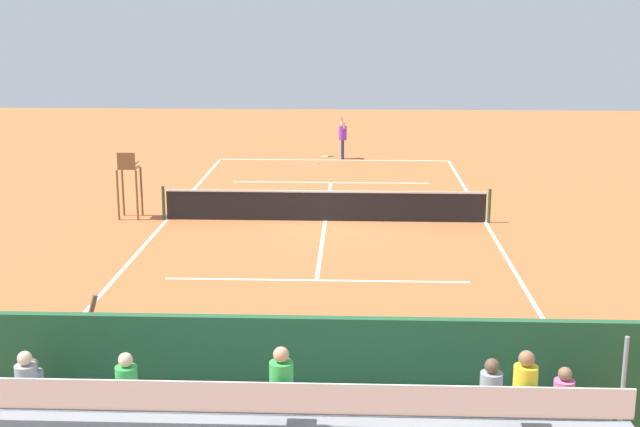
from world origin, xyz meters
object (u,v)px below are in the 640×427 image
at_px(umpire_chair, 129,178).
at_px(tennis_player, 343,136).
at_px(equipment_bag, 385,411).
at_px(tennis_ball_near, 318,163).
at_px(tennis_net, 325,205).
at_px(line_judge, 90,350).
at_px(courtside_bench, 495,388).
at_px(bleacher_stand, 287,423).
at_px(tennis_racket, 325,156).

height_order(umpire_chair, tennis_player, umpire_chair).
relative_size(umpire_chair, equipment_bag, 2.38).
bearing_deg(umpire_chair, equipment_bag, 119.48).
distance_m(equipment_bag, tennis_ball_near, 23.57).
height_order(tennis_net, tennis_ball_near, tennis_net).
distance_m(equipment_bag, line_judge, 4.96).
bearing_deg(courtside_bench, tennis_ball_near, -80.61).
xyz_separation_m(tennis_ball_near, line_judge, (2.79, 23.15, 0.98)).
bearing_deg(courtside_bench, line_judge, -1.70).
bearing_deg(umpire_chair, bleacher_stand, 111.86).
distance_m(bleacher_stand, equipment_bag, 2.54).
bearing_deg(bleacher_stand, umpire_chair, -68.14).
bearing_deg(bleacher_stand, tennis_racket, -89.15).
distance_m(equipment_bag, tennis_player, 24.76).
distance_m(tennis_net, equipment_bag, 13.48).
relative_size(umpire_chair, tennis_racket, 3.66).
distance_m(bleacher_stand, tennis_ball_near, 25.46).
bearing_deg(umpire_chair, line_judge, 101.83).
relative_size(courtside_bench, tennis_racket, 3.08).
bearing_deg(tennis_racket, equipment_bag, 94.15).
height_order(tennis_net, courtside_bench, tennis_net).
bearing_deg(tennis_ball_near, tennis_racket, -97.99).
bearing_deg(tennis_ball_near, tennis_net, 93.69).
height_order(tennis_racket, line_judge, line_judge).
distance_m(tennis_net, line_judge, 13.53).
bearing_deg(tennis_player, tennis_racket, -34.99).
bearing_deg(bleacher_stand, line_judge, -33.56).
height_order(tennis_net, equipment_bag, tennis_net).
bearing_deg(line_judge, tennis_racket, -96.95).
xyz_separation_m(tennis_player, tennis_racket, (0.77, -0.54, -1.00)).
bearing_deg(tennis_player, tennis_net, 88.12).
height_order(bleacher_stand, tennis_ball_near, bleacher_stand).
bearing_deg(tennis_net, equipment_bag, 96.12).
bearing_deg(tennis_net, bleacher_stand, 90.02).
xyz_separation_m(umpire_chair, courtside_bench, (-9.41, 13.38, -0.76)).
bearing_deg(equipment_bag, tennis_player, -87.53).
bearing_deg(bleacher_stand, tennis_player, -90.79).
relative_size(bleacher_stand, tennis_ball_near, 137.27).
xyz_separation_m(tennis_racket, tennis_ball_near, (0.25, 1.79, 0.02)).
distance_m(bleacher_stand, courtside_bench, 3.84).
xyz_separation_m(courtside_bench, tennis_racket, (3.61, -25.14, -0.54)).
distance_m(tennis_racket, line_judge, 25.15).
bearing_deg(equipment_bag, tennis_ball_near, -84.92).
height_order(equipment_bag, tennis_player, tennis_player).
relative_size(tennis_net, courtside_bench, 5.72).
height_order(umpire_chair, tennis_ball_near, umpire_chair).
height_order(bleacher_stand, umpire_chair, bleacher_stand).
xyz_separation_m(courtside_bench, line_judge, (6.65, -0.20, 0.46)).
relative_size(umpire_chair, tennis_player, 1.11).
bearing_deg(courtside_bench, tennis_racket, -81.83).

